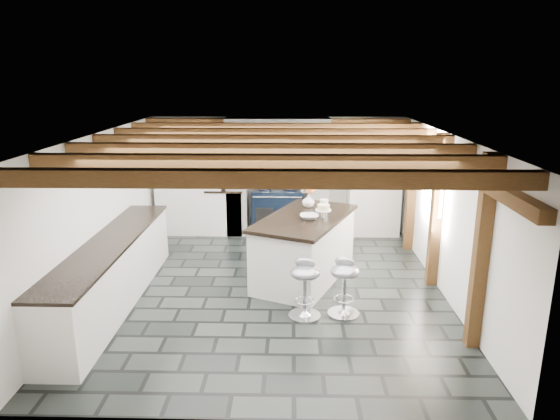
{
  "coord_description": "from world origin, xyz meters",
  "views": [
    {
      "loc": [
        0.28,
        -6.95,
        3.11
      ],
      "look_at": [
        0.1,
        0.4,
        1.1
      ],
      "focal_mm": 32.0,
      "sensor_mm": 36.0,
      "label": 1
    }
  ],
  "objects_px": {
    "kitchen_island": "(305,247)",
    "bar_stool_far": "(305,282)",
    "bar_stool_near": "(345,280)",
    "range_cooker": "(278,211)"
  },
  "relations": [
    {
      "from": "kitchen_island",
      "to": "bar_stool_near",
      "type": "xyz_separation_m",
      "value": [
        0.5,
        -1.23,
        -0.03
      ]
    },
    {
      "from": "kitchen_island",
      "to": "bar_stool_far",
      "type": "xyz_separation_m",
      "value": [
        -0.03,
        -1.3,
        -0.02
      ]
    },
    {
      "from": "range_cooker",
      "to": "bar_stool_near",
      "type": "bearing_deg",
      "value": -74.46
    },
    {
      "from": "bar_stool_far",
      "to": "bar_stool_near",
      "type": "bearing_deg",
      "value": 22.29
    },
    {
      "from": "kitchen_island",
      "to": "bar_stool_near",
      "type": "distance_m",
      "value": 1.33
    },
    {
      "from": "bar_stool_near",
      "to": "kitchen_island",
      "type": "bearing_deg",
      "value": 133.18
    },
    {
      "from": "kitchen_island",
      "to": "bar_stool_near",
      "type": "height_order",
      "value": "kitchen_island"
    },
    {
      "from": "kitchen_island",
      "to": "bar_stool_far",
      "type": "relative_size",
      "value": 2.89
    },
    {
      "from": "range_cooker",
      "to": "bar_stool_far",
      "type": "xyz_separation_m",
      "value": [
        0.46,
        -3.61,
        0.03
      ]
    },
    {
      "from": "bar_stool_far",
      "to": "range_cooker",
      "type": "bearing_deg",
      "value": 112.06
    }
  ]
}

